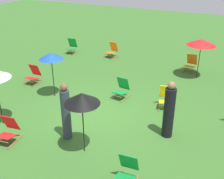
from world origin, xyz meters
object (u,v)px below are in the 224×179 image
deckchair_3 (121,89)px  deckchair_5 (191,64)px  deckchair_1 (33,75)px  deckchair_2 (72,46)px  deckchair_0 (112,50)px  umbrella_1 (202,42)px  person_1 (169,111)px  deckchair_4 (127,172)px  person_0 (66,113)px  umbrella_2 (51,56)px  deckchair_8 (166,98)px  umbrella_0 (82,98)px  deckchair_7 (8,130)px

deckchair_3 → deckchair_5: bearing=70.5°
deckchair_1 → deckchair_2: same height
deckchair_0 → umbrella_1: 4.97m
deckchair_1 → deckchair_5: 7.38m
person_1 → deckchair_2: bearing=-131.6°
deckchair_4 → person_1: bearing=77.9°
person_0 → deckchair_1: bearing=-24.0°
deckchair_0 → deckchair_4: same height
deckchair_5 → person_0: (-2.47, -7.12, 0.53)m
deckchair_1 → umbrella_2: 2.17m
person_1 → umbrella_2: bearing=-102.0°
deckchair_4 → deckchair_5: size_ratio=1.00×
deckchair_5 → umbrella_1: (0.43, -0.66, 1.30)m
deckchair_8 → umbrella_1: size_ratio=0.47×
umbrella_1 → person_0: (-2.90, -6.47, -0.77)m
person_0 → deckchair_3: bearing=-83.8°
deckchair_0 → deckchair_3: 4.77m
deckchair_8 → umbrella_0: size_ratio=0.45×
deckchair_8 → umbrella_1: umbrella_1 is taller
deckchair_4 → deckchair_7: bearing=174.8°
deckchair_0 → deckchair_5: bearing=10.8°
deckchair_3 → deckchair_7: size_ratio=1.00×
deckchair_0 → umbrella_1: (4.71, -0.91, 1.30)m
deckchair_1 → person_0: size_ratio=0.45×
deckchair_4 → umbrella_1: umbrella_1 is taller
deckchair_3 → umbrella_2: size_ratio=0.46×
deckchair_3 → umbrella_0: (0.32, -3.55, 1.37)m
deckchair_4 → deckchair_0: bearing=113.8°
deckchair_2 → umbrella_0: umbrella_0 is taller
deckchair_0 → umbrella_2: 5.36m
deckchair_0 → umbrella_0: bearing=-57.2°
umbrella_2 → person_0: 3.07m
umbrella_2 → umbrella_1: bearing=41.2°
deckchair_5 → deckchair_0: bearing=-175.9°
deckchair_1 → deckchair_3: 4.07m
deckchair_8 → umbrella_1: (0.63, 3.28, 1.30)m
umbrella_1 → deckchair_8: bearing=-100.9°
umbrella_1 → deckchair_4: bearing=-93.8°
deckchair_2 → deckchair_4: size_ratio=1.00×
umbrella_0 → umbrella_1: umbrella_0 is taller
deckchair_8 → person_1: (0.53, -1.80, 0.52)m
deckchair_3 → deckchair_8: 1.79m
deckchair_8 → umbrella_2: umbrella_2 is taller
umbrella_1 → person_1: person_1 is taller
deckchair_3 → umbrella_2: umbrella_2 is taller
umbrella_0 → deckchair_7: bearing=-167.8°
person_0 → deckchair_2: bearing=-44.4°
deckchair_2 → umbrella_1: umbrella_1 is taller
person_0 → person_1: person_1 is taller
deckchair_1 → person_0: 4.62m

